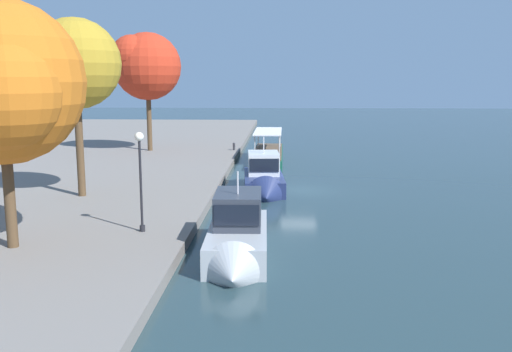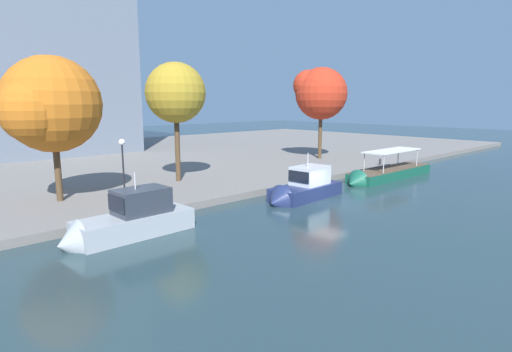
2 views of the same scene
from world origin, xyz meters
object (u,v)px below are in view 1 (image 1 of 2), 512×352
at_px(mooring_bollard_0, 234,146).
at_px(lamp_post, 140,168).
at_px(tree_0, 73,63).
at_px(tree_1, 144,65).
at_px(motor_yacht_0, 237,242).
at_px(motor_yacht_1, 264,182).
at_px(tour_boat_2, 268,159).

bearing_deg(mooring_bollard_0, lamp_post, 176.66).
xyz_separation_m(tree_0, tree_1, (22.06, 1.04, 0.38)).
distance_m(mooring_bollard_0, tree_1, 12.09).
relative_size(motor_yacht_0, motor_yacht_1, 1.00).
bearing_deg(motor_yacht_0, lamp_post, -116.21).
distance_m(mooring_bollard_0, lamp_post, 31.37).
height_order(motor_yacht_0, tour_boat_2, motor_yacht_0).
bearing_deg(mooring_bollard_0, tree_0, 161.22).
bearing_deg(lamp_post, tree_0, 36.27).
xyz_separation_m(mooring_bollard_0, tree_0, (-23.01, 7.83, 7.79)).
height_order(motor_yacht_0, tree_0, tree_0).
bearing_deg(motor_yacht_1, tree_1, -148.36).
xyz_separation_m(tour_boat_2, tree_1, (3.96, 12.45, 8.74)).
height_order(motor_yacht_0, motor_yacht_1, motor_yacht_0).
bearing_deg(tree_0, motor_yacht_1, -68.06).
bearing_deg(motor_yacht_0, mooring_bollard_0, -176.58).
xyz_separation_m(motor_yacht_0, motor_yacht_1, (15.00, -0.70, -0.07)).
height_order(mooring_bollard_0, lamp_post, lamp_post).
bearing_deg(tour_boat_2, motor_yacht_1, 0.56).
xyz_separation_m(motor_yacht_0, tree_1, (32.43, 11.83, 8.40)).
bearing_deg(motor_yacht_1, mooring_bollard_0, -172.80).
distance_m(tour_boat_2, mooring_bollard_0, 6.12).
relative_size(tour_boat_2, mooring_bollard_0, 17.61).
height_order(motor_yacht_1, mooring_bollard_0, motor_yacht_1).
relative_size(motor_yacht_1, tree_1, 0.68).
bearing_deg(motor_yacht_0, tour_boat_2, 177.09).
bearing_deg(tree_0, motor_yacht_0, -133.86).
bearing_deg(mooring_bollard_0, tree_1, 96.15).
distance_m(lamp_post, tree_0, 11.35).
bearing_deg(tour_boat_2, motor_yacht_0, -1.02).
relative_size(motor_yacht_1, lamp_post, 1.67).
xyz_separation_m(motor_yacht_1, tree_1, (17.43, 12.53, 8.47)).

